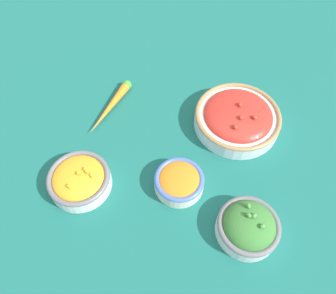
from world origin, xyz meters
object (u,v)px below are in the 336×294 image
bowl_squash (79,179)px  bowl_broccoli (248,226)px  bowl_cherry_tomatoes (237,117)px  loose_carrot (112,105)px  bowl_carrots (179,181)px

bowl_squash → bowl_broccoli: size_ratio=1.08×
bowl_cherry_tomatoes → loose_carrot: (0.32, 0.01, -0.02)m
bowl_broccoli → loose_carrot: bearing=-36.1°
bowl_carrots → bowl_broccoli: 0.17m
loose_carrot → bowl_carrots: bearing=63.6°
bowl_cherry_tomatoes → bowl_broccoli: bearing=98.8°
bowl_cherry_tomatoes → bowl_carrots: bearing=60.5°
loose_carrot → bowl_squash: bearing=14.4°
bowl_carrots → loose_carrot: (0.21, -0.19, -0.01)m
loose_carrot → bowl_cherry_tomatoes: bearing=107.0°
bowl_squash → bowl_broccoli: (-0.37, 0.04, 0.00)m
bowl_carrots → loose_carrot: size_ratio=0.59×
bowl_broccoli → loose_carrot: size_ratio=0.68×
bowl_carrots → bowl_squash: (0.22, 0.04, 0.00)m
bowl_cherry_tomatoes → loose_carrot: bearing=1.3°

